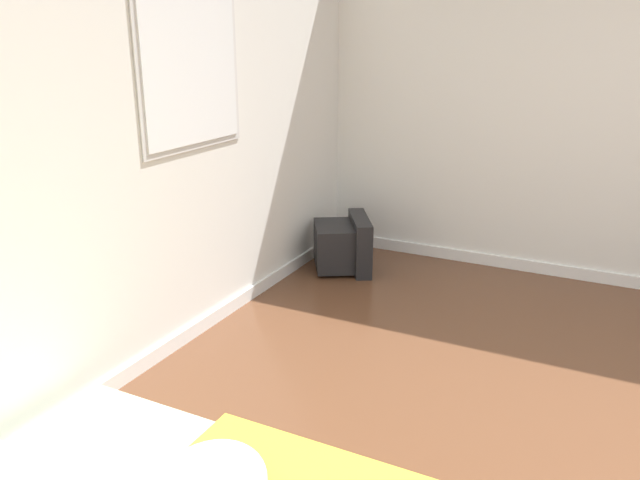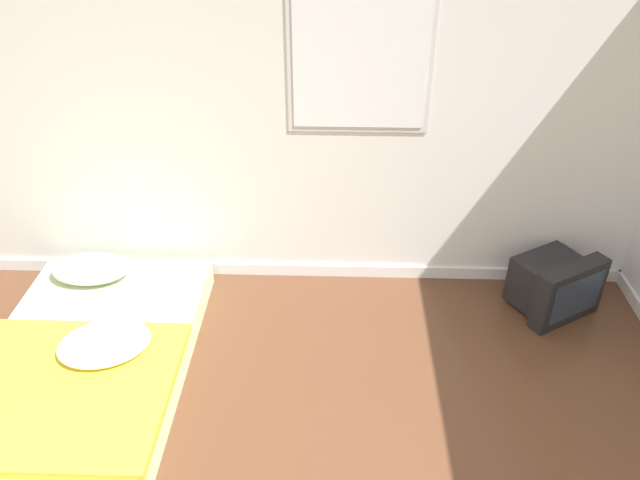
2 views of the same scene
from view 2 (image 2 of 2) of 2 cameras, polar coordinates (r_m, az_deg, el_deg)
wall_back at (r=3.97m, az=-3.73°, el=12.47°), size 7.20×0.08×2.60m
mattress_bed at (r=3.94m, az=-20.60°, el=-10.01°), size 1.17×1.84×0.32m
crt_tv at (r=4.39m, az=20.64°, el=-3.85°), size 0.62×0.59×0.41m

